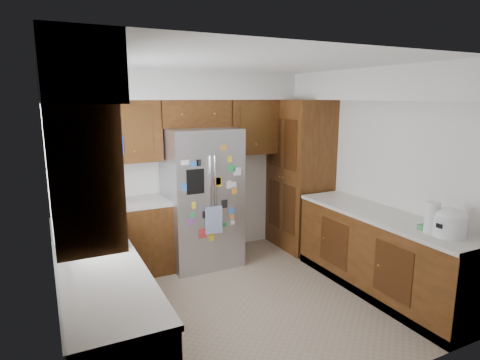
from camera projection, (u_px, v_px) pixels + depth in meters
name	position (u px, v px, depth m)	size (l,w,h in m)	color
floor	(243.00, 301.00, 4.37)	(3.60, 3.60, 0.00)	tan
room_shell	(219.00, 132.00, 4.27)	(3.64, 3.24, 2.52)	white
left_counter_run	(111.00, 290.00, 3.71)	(1.36, 3.20, 0.92)	#3D240B
right_counter_run	(381.00, 256.00, 4.52)	(0.63, 2.25, 0.92)	#3D240B
pantry	(300.00, 175.00, 5.81)	(0.60, 0.90, 2.15)	#3D240B
fridge	(202.00, 197.00, 5.24)	(0.90, 0.79, 1.80)	#A8A8AD
bridge_cabinet	(194.00, 113.00, 5.22)	(0.96, 0.34, 0.35)	#3D240B
fridge_top_items	(200.00, 89.00, 5.18)	(0.82, 0.34, 0.29)	blue
sink_assembly	(90.00, 233.00, 3.60)	(0.52, 0.70, 0.37)	white
left_counter_clutter	(84.00, 206.00, 4.26)	(0.32, 0.83, 0.38)	black
rice_cooker	(451.00, 222.00, 3.69)	(0.31, 0.30, 0.26)	white
paper_towel	(432.00, 218.00, 3.77)	(0.13, 0.13, 0.30)	white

